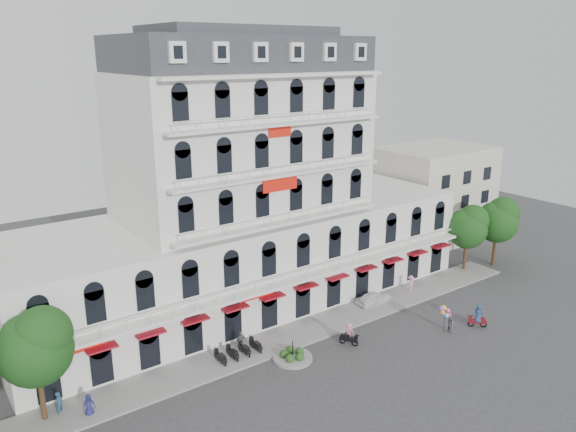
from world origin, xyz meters
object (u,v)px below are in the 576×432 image
Objects in this scene: rider_east at (478,316)px; balloon_vendor at (448,319)px; rider_center at (349,333)px; parked_car at (374,298)px.

rider_east is 0.90× the size of balloon_vendor.
balloon_vendor is at bearing 26.95° from rider_east.
rider_center is at bearing 23.00° from rider_east.
rider_center reaches higher than parked_car.
rider_east reaches higher than parked_car.
balloon_vendor is (8.41, -3.47, 0.28)m from rider_center.
rider_east reaches higher than rider_center.
rider_east is 1.09× the size of rider_center.
rider_center is 0.83× the size of balloon_vendor.
parked_car is 7.98m from balloon_vendor.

